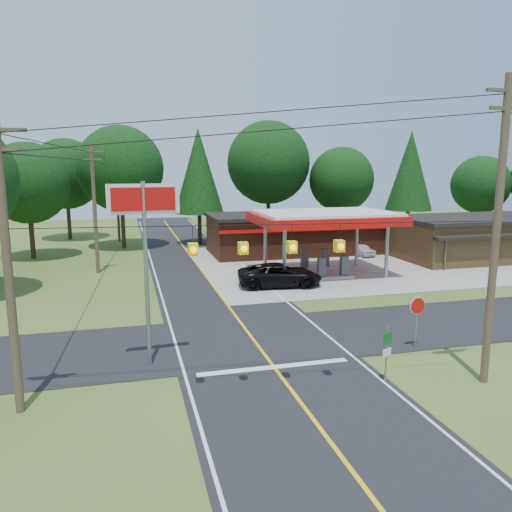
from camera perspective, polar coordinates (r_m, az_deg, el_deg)
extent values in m
plane|color=#3A571E|center=(24.56, -0.37, -9.48)|extent=(120.00, 120.00, 0.00)
cube|color=black|center=(24.56, -0.37, -9.46)|extent=(8.00, 120.00, 0.02)
cube|color=black|center=(24.55, -0.37, -9.45)|extent=(70.00, 7.00, 0.02)
cube|color=yellow|center=(24.55, -0.37, -9.43)|extent=(0.15, 110.00, 0.00)
cylinder|color=gray|center=(35.15, 3.28, 0.08)|extent=(0.28, 0.28, 4.20)
cylinder|color=gray|center=(39.87, 1.07, 1.30)|extent=(0.28, 0.28, 4.20)
cylinder|color=gray|center=(38.36, 14.73, 0.61)|extent=(0.28, 0.28, 4.20)
cylinder|color=gray|center=(42.72, 11.45, 1.70)|extent=(0.28, 0.28, 4.20)
cube|color=red|center=(38.54, 7.85, 4.27)|extent=(10.60, 7.40, 0.70)
cube|color=white|center=(38.50, 7.86, 4.86)|extent=(10.00, 7.00, 0.25)
cube|color=#9E9B93|center=(37.58, 8.74, -2.43)|extent=(3.20, 0.90, 0.22)
cube|color=#3F3F44|center=(37.07, 7.49, -1.28)|extent=(0.55, 0.45, 1.50)
cube|color=#3F3F44|center=(37.77, 10.02, -1.13)|extent=(0.55, 0.45, 1.50)
cube|color=#9E9B93|center=(40.83, 6.74, -1.37)|extent=(3.20, 0.90, 0.22)
cube|color=#3F3F44|center=(40.36, 5.57, -0.30)|extent=(0.55, 0.45, 1.50)
cube|color=#3F3F44|center=(41.01, 7.93, -0.18)|extent=(0.55, 0.45, 1.50)
cube|color=#582819|center=(48.49, 4.35, 2.45)|extent=(16.00, 7.00, 3.50)
cube|color=black|center=(48.27, 4.38, 4.68)|extent=(16.40, 7.40, 0.30)
cube|color=red|center=(45.01, 5.86, 3.04)|extent=(16.00, 0.50, 0.25)
cube|color=#392A17|center=(51.52, 26.36, 1.87)|extent=(20.00, 8.00, 3.50)
cube|color=black|center=(51.32, 26.52, 3.97)|extent=(20.40, 8.40, 0.30)
cylinder|color=#473828|center=(20.46, 25.73, 2.10)|extent=(0.30, 0.30, 11.50)
cube|color=#473828|center=(20.47, 26.89, 16.51)|extent=(1.80, 0.12, 0.12)
cube|color=#473828|center=(20.40, 26.75, 14.85)|extent=(1.40, 0.12, 0.12)
cylinder|color=#473828|center=(18.11, -26.49, -1.30)|extent=(0.30, 0.30, 10.00)
cylinder|color=#473828|center=(40.60, -17.96, 5.09)|extent=(0.30, 0.30, 10.00)
cube|color=#473828|center=(40.48, -18.30, 11.30)|extent=(1.80, 0.12, 0.12)
cube|color=#473828|center=(40.47, -18.25, 10.45)|extent=(1.40, 0.12, 0.12)
cylinder|color=#473828|center=(57.52, -15.56, 6.33)|extent=(0.30, 0.30, 9.50)
cube|color=#E4E70C|center=(17.07, -7.21, 0.77)|extent=(0.32, 0.32, 0.42)
cube|color=#E4E70C|center=(17.18, -1.49, 0.90)|extent=(0.32, 0.32, 0.42)
cube|color=#E4E70C|center=(17.45, 4.10, 1.03)|extent=(0.32, 0.32, 0.42)
cube|color=#E4E70C|center=(17.89, 9.47, 1.14)|extent=(0.32, 0.32, 0.42)
cylinder|color=#332316|center=(49.51, -24.23, 2.00)|extent=(0.44, 0.44, 3.96)
sphere|color=black|center=(49.13, -24.64, 7.60)|extent=(7.26, 7.26, 7.26)
cylinder|color=#332316|center=(52.74, -14.95, 3.40)|extent=(0.44, 0.44, 4.68)
sphere|color=black|center=(52.40, -15.24, 9.62)|extent=(8.58, 8.58, 8.58)
cylinder|color=#332316|center=(54.30, -6.46, 3.68)|extent=(0.44, 0.44, 4.32)
cone|color=black|center=(53.96, -6.58, 9.64)|extent=(5.28, 5.28, 9.00)
cylinder|color=#332316|center=(56.92, 1.40, 4.41)|extent=(0.44, 0.44, 5.04)
sphere|color=black|center=(56.63, 1.43, 10.62)|extent=(9.24, 9.24, 9.24)
cylinder|color=#332316|center=(57.87, 9.60, 3.82)|extent=(0.44, 0.44, 3.96)
sphere|color=black|center=(57.54, 9.75, 8.62)|extent=(7.26, 7.26, 7.26)
cylinder|color=#332316|center=(60.71, 16.92, 3.99)|extent=(0.44, 0.44, 4.32)
cone|color=black|center=(60.40, 17.20, 9.31)|extent=(5.28, 5.28, 9.00)
cylinder|color=#332316|center=(63.72, 24.00, 3.50)|extent=(0.44, 0.44, 3.60)
sphere|color=black|center=(63.42, 24.29, 7.45)|extent=(6.60, 6.60, 6.60)
cylinder|color=#332316|center=(61.03, -20.59, 3.81)|extent=(0.44, 0.44, 4.32)
sphere|color=black|center=(60.73, -20.90, 8.76)|extent=(7.92, 7.92, 7.92)
imported|color=black|center=(34.79, 2.73, -2.19)|extent=(6.48, 6.48, 1.62)
imported|color=white|center=(47.87, 11.83, 0.78)|extent=(4.08, 4.08, 1.22)
cylinder|color=gray|center=(20.89, -12.41, -2.27)|extent=(0.18, 0.18, 7.70)
cube|color=white|center=(20.46, -12.74, 6.37)|extent=(2.86, 0.24, 1.21)
cube|color=red|center=(20.41, -12.74, 6.36)|extent=(2.52, 0.20, 0.93)
cylinder|color=gray|center=(24.27, 17.85, -7.36)|extent=(0.07, 0.07, 2.31)
cylinder|color=gray|center=(20.26, 14.68, -10.72)|extent=(0.06, 0.06, 2.31)
cube|color=#0C591E|center=(20.02, 14.81, -9.09)|extent=(0.45, 0.21, 0.47)
cube|color=white|center=(20.21, 14.74, -10.64)|extent=(0.45, 0.21, 0.31)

